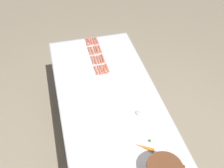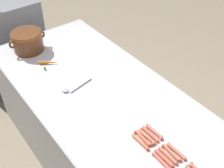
# 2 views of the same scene
# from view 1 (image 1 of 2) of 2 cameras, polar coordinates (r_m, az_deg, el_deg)

# --- Properties ---
(ground_plane) EXTENTS (20.00, 20.00, 0.00)m
(ground_plane) POSITION_cam_1_polar(r_m,az_deg,el_deg) (3.47, -0.30, -12.96)
(ground_plane) COLOR gray
(griddle_counter) EXTENTS (1.00, 2.31, 0.84)m
(griddle_counter) POSITION_cam_1_polar(r_m,az_deg,el_deg) (3.14, -0.33, -8.62)
(griddle_counter) COLOR #9EA0A5
(griddle_counter) RESTS_ON ground_plane
(hot_dog_0) EXTENTS (0.03, 0.16, 0.02)m
(hot_dog_0) POSITION_cam_1_polar(r_m,az_deg,el_deg) (3.62, -3.04, 8.62)
(hot_dog_0) COLOR #D56654
(hot_dog_0) RESTS_ON griddle_counter
(hot_dog_1) EXTENTS (0.02, 0.16, 0.02)m
(hot_dog_1) POSITION_cam_1_polar(r_m,az_deg,el_deg) (3.47, -2.42, 6.96)
(hot_dog_1) COLOR #D46F4E
(hot_dog_1) RESTS_ON griddle_counter
(hot_dog_2) EXTENTS (0.03, 0.16, 0.02)m
(hot_dog_2) POSITION_cam_1_polar(r_m,az_deg,el_deg) (3.32, -1.79, 5.12)
(hot_dog_2) COLOR #CE6956
(hot_dog_2) RESTS_ON griddle_counter
(hot_dog_3) EXTENTS (0.03, 0.16, 0.02)m
(hot_dog_3) POSITION_cam_1_polar(r_m,az_deg,el_deg) (3.18, -0.98, 3.18)
(hot_dog_3) COLOR #D76F4E
(hot_dog_3) RESTS_ON griddle_counter
(hot_dog_4) EXTENTS (0.02, 0.16, 0.02)m
(hot_dog_4) POSITION_cam_1_polar(r_m,az_deg,el_deg) (3.61, -3.53, 8.50)
(hot_dog_4) COLOR #CF6654
(hot_dog_4) RESTS_ON griddle_counter
(hot_dog_5) EXTENTS (0.03, 0.16, 0.02)m
(hot_dog_5) POSITION_cam_1_polar(r_m,az_deg,el_deg) (3.46, -2.95, 6.85)
(hot_dog_5) COLOR #CC664E
(hot_dog_5) RESTS_ON griddle_counter
(hot_dog_6) EXTENTS (0.02, 0.16, 0.02)m
(hot_dog_6) POSITION_cam_1_polar(r_m,az_deg,el_deg) (3.31, -2.23, 4.97)
(hot_dog_6) COLOR #D56452
(hot_dog_6) RESTS_ON griddle_counter
(hot_dog_7) EXTENTS (0.03, 0.16, 0.02)m
(hot_dog_7) POSITION_cam_1_polar(r_m,az_deg,el_deg) (3.17, -1.50, 2.96)
(hot_dog_7) COLOR #D7654D
(hot_dog_7) RESTS_ON griddle_counter
(hot_dog_8) EXTENTS (0.02, 0.16, 0.02)m
(hot_dog_8) POSITION_cam_1_polar(r_m,az_deg,el_deg) (3.61, -4.04, 8.47)
(hot_dog_8) COLOR #D56D4E
(hot_dog_8) RESTS_ON griddle_counter
(hot_dog_9) EXTENTS (0.02, 0.16, 0.02)m
(hot_dog_9) POSITION_cam_1_polar(r_m,az_deg,el_deg) (3.46, -3.39, 6.78)
(hot_dog_9) COLOR #CB6B51
(hot_dog_9) RESTS_ON griddle_counter
(hot_dog_10) EXTENTS (0.02, 0.16, 0.02)m
(hot_dog_10) POSITION_cam_1_polar(r_m,az_deg,el_deg) (3.31, -2.76, 4.89)
(hot_dog_10) COLOR #D36F4F
(hot_dog_10) RESTS_ON griddle_counter
(hot_dog_11) EXTENTS (0.03, 0.16, 0.02)m
(hot_dog_11) POSITION_cam_1_polar(r_m,az_deg,el_deg) (3.17, -2.03, 2.94)
(hot_dog_11) COLOR #D66D4E
(hot_dog_11) RESTS_ON griddle_counter
(hot_dog_12) EXTENTS (0.03, 0.16, 0.02)m
(hot_dog_12) POSITION_cam_1_polar(r_m,az_deg,el_deg) (3.61, -4.53, 8.43)
(hot_dog_12) COLOR #D06654
(hot_dog_12) RESTS_ON griddle_counter
(hot_dog_13) EXTENTS (0.03, 0.16, 0.02)m
(hot_dog_13) POSITION_cam_1_polar(r_m,az_deg,el_deg) (3.45, -3.96, 6.65)
(hot_dog_13) COLOR #CB6F53
(hot_dog_13) RESTS_ON griddle_counter
(hot_dog_14) EXTENTS (0.03, 0.16, 0.02)m
(hot_dog_14) POSITION_cam_1_polar(r_m,az_deg,el_deg) (3.30, -3.31, 4.79)
(hot_dog_14) COLOR #CE6E53
(hot_dog_14) RESTS_ON griddle_counter
(hot_dog_15) EXTENTS (0.03, 0.16, 0.02)m
(hot_dog_15) POSITION_cam_1_polar(r_m,az_deg,el_deg) (3.16, -2.58, 2.83)
(hot_dog_15) COLOR #D1674F
(hot_dog_15) RESTS_ON griddle_counter
(hot_dog_16) EXTENTS (0.03, 0.16, 0.02)m
(hot_dog_16) POSITION_cam_1_polar(r_m,az_deg,el_deg) (3.60, -4.98, 8.30)
(hot_dog_16) COLOR #D06551
(hot_dog_16) RESTS_ON griddle_counter
(hot_dog_17) EXTENTS (0.03, 0.16, 0.02)m
(hot_dog_17) POSITION_cam_1_polar(r_m,az_deg,el_deg) (3.45, -4.48, 6.60)
(hot_dog_17) COLOR #CC7054
(hot_dog_17) RESTS_ON griddle_counter
(hot_dog_18) EXTENTS (0.03, 0.16, 0.02)m
(hot_dog_18) POSITION_cam_1_polar(r_m,az_deg,el_deg) (3.30, -3.88, 4.81)
(hot_dog_18) COLOR #CF6D52
(hot_dog_18) RESTS_ON griddle_counter
(hot_dog_19) EXTENTS (0.03, 0.16, 0.02)m
(hot_dog_19) POSITION_cam_1_polar(r_m,az_deg,el_deg) (3.16, -3.19, 2.75)
(hot_dog_19) COLOR #D26754
(hot_dog_19) RESTS_ON griddle_counter
(serving_spoon) EXTENTS (0.27, 0.09, 0.02)m
(serving_spoon) POSITION_cam_1_polar(r_m,az_deg,el_deg) (2.71, 4.27, -5.81)
(serving_spoon) COLOR #B7B7BC
(serving_spoon) RESTS_ON griddle_counter
(carrot) EXTENTS (0.16, 0.13, 0.03)m
(carrot) POSITION_cam_1_polar(r_m,az_deg,el_deg) (2.47, 6.48, -12.26)
(carrot) COLOR orange
(carrot) RESTS_ON griddle_counter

